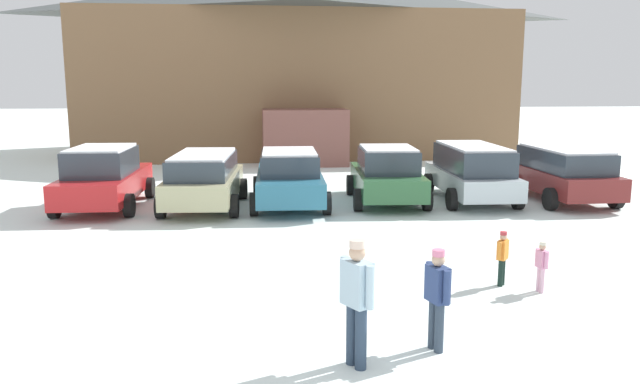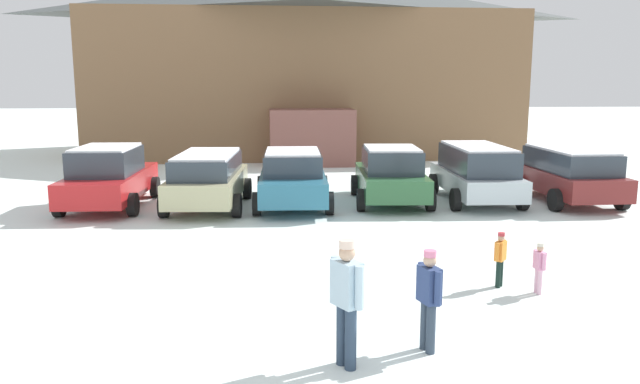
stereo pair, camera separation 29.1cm
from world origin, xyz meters
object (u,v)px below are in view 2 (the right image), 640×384
parked_green_coupe (391,175)px  parked_beige_suv (208,178)px  skier_adult_in_blue_parka (347,296)px  skier_teen_in_navy_coat (429,295)px  skier_child_in_pink_snowsuit (539,265)px  parked_teal_hatchback (293,177)px  parked_red_sedan (109,177)px  parked_maroon_van (568,173)px  ski_lodge (303,63)px  parked_silver_wagon (476,171)px  skier_child_in_orange_jacket (500,256)px

parked_green_coupe → parked_beige_suv: bearing=-176.2°
skier_adult_in_blue_parka → skier_teen_in_navy_coat: bearing=19.0°
skier_child_in_pink_snowsuit → parked_teal_hatchback: bearing=116.7°
parked_red_sedan → parked_beige_suv: size_ratio=1.03×
parked_maroon_van → skier_teen_in_navy_coat: 12.11m
parked_teal_hatchback → parked_maroon_van: 8.26m
ski_lodge → skier_teen_in_navy_coat: ski_lodge is taller
parked_teal_hatchback → skier_adult_in_blue_parka: (0.44, -10.55, 0.11)m
parked_silver_wagon → skier_teen_in_navy_coat: (-3.93, -10.36, -0.12)m
skier_child_in_orange_jacket → skier_teen_in_navy_coat: size_ratio=0.70×
parked_silver_wagon → parked_maroon_van: size_ratio=1.04×
ski_lodge → parked_green_coupe: (2.04, -14.06, -3.66)m
parked_beige_suv → parked_teal_hatchback: parked_teal_hatchback is taller
parked_red_sedan → parked_beige_suv: bearing=-6.3°
skier_child_in_orange_jacket → skier_adult_in_blue_parka: bearing=-135.9°
skier_child_in_orange_jacket → skier_adult_in_blue_parka: skier_adult_in_blue_parka is taller
parked_beige_suv → parked_green_coupe: (5.35, 0.35, -0.02)m
ski_lodge → parked_green_coupe: size_ratio=4.98×
skier_child_in_orange_jacket → parked_beige_suv: bearing=128.6°
parked_red_sedan → skier_child_in_orange_jacket: size_ratio=4.63×
skier_adult_in_blue_parka → parked_maroon_van: bearing=53.4°
skier_child_in_orange_jacket → skier_child_in_pink_snowsuit: (0.54, -0.39, -0.05)m
parked_beige_suv → parked_silver_wagon: bearing=2.9°
parked_red_sedan → parked_green_coupe: (8.20, 0.04, -0.04)m
parked_red_sedan → parked_maroon_van: size_ratio=1.07×
skier_child_in_orange_jacket → parked_green_coupe: bearing=94.2°
parked_beige_suv → skier_teen_in_navy_coat: 10.73m
parked_beige_suv → ski_lodge: bearing=77.1°
parked_red_sedan → parked_green_coupe: parked_red_sedan is taller
ski_lodge → skier_adult_in_blue_parka: 25.02m
parked_green_coupe → parked_silver_wagon: parked_silver_wagon is taller
skier_adult_in_blue_parka → skier_teen_in_navy_coat: 1.22m
parked_silver_wagon → parked_maroon_van: parked_silver_wagon is taller
parked_red_sedan → parked_silver_wagon: bearing=0.5°
ski_lodge → parked_green_coupe: ski_lodge is taller
skier_child_in_orange_jacket → skier_teen_in_navy_coat: bearing=-126.7°
skier_adult_in_blue_parka → skier_teen_in_navy_coat: size_ratio=1.19×
ski_lodge → parked_silver_wagon: bearing=-71.7°
parked_red_sedan → skier_child_in_pink_snowsuit: size_ratio=5.13×
skier_teen_in_navy_coat → parked_silver_wagon: bearing=69.2°
skier_adult_in_blue_parka → skier_child_in_pink_snowsuit: (3.58, 2.55, -0.44)m
parked_beige_suv → parked_maroon_van: (10.69, 0.16, 0.02)m
parked_red_sedan → parked_maroon_van: bearing=-0.6°
parked_silver_wagon → skier_teen_in_navy_coat: bearing=-110.8°
ski_lodge → skier_adult_in_blue_parka: bearing=-91.0°
parked_red_sedan → parked_teal_hatchback: bearing=-1.2°
skier_child_in_pink_snowsuit → skier_teen_in_navy_coat: bearing=-138.5°
skier_teen_in_navy_coat → skier_child_in_orange_jacket: bearing=53.3°
parked_red_sedan → skier_child_in_pink_snowsuit: (9.31, -8.11, -0.38)m
parked_beige_suv → parked_teal_hatchback: (2.43, 0.20, -0.04)m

